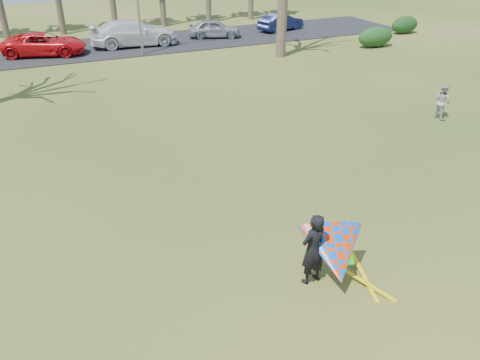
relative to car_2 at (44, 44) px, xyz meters
name	(u,v)px	position (x,y,z in m)	size (l,w,h in m)	color
ground	(272,251)	(3.76, -24.24, -0.76)	(100.00, 100.00, 0.00)	#244E11
parking_strip	(104,48)	(3.76, 0.76, -0.73)	(46.00, 7.00, 0.06)	black
hedge_near	(375,37)	(20.95, -6.59, -0.09)	(2.70, 1.22, 1.35)	#173C16
hedge_far	(405,25)	(25.97, -3.78, -0.11)	(2.35, 1.10, 1.30)	#133615
car_2	(44,44)	(0.00, 0.00, 0.00)	(2.34, 5.07, 1.41)	red
car_3	(134,33)	(5.84, 0.37, 0.15)	(2.40, 5.91, 1.72)	silver
car_4	(214,29)	(11.87, 0.60, -0.06)	(1.53, 3.80, 1.29)	gray
car_5	(281,22)	(17.64, 0.94, -0.06)	(1.36, 3.90, 1.28)	#171F47
pedestrian_a	(443,102)	(14.84, -18.78, -0.01)	(0.74, 0.57, 1.52)	#B0B0AB
kite_flyer	(333,253)	(4.46, -25.85, 0.09)	(2.13, 2.39, 2.02)	black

